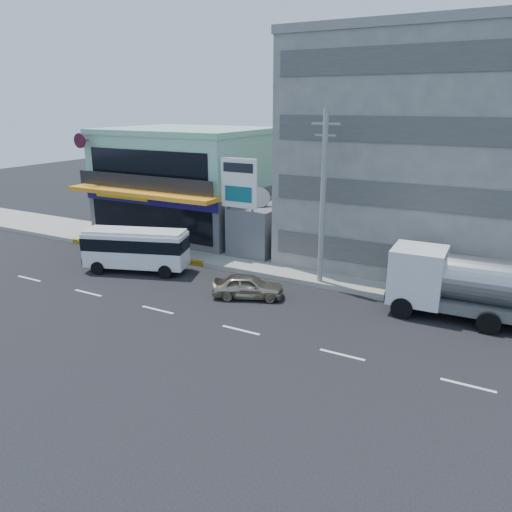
{
  "coord_description": "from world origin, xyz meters",
  "views": [
    {
      "loc": [
        15.95,
        -18.45,
        10.26
      ],
      "look_at": [
        3.33,
        4.52,
        2.2
      ],
      "focal_mm": 35.0,
      "sensor_mm": 36.0,
      "label": 1
    }
  ],
  "objects_px": {
    "satellite_dish": "(259,205)",
    "sedan": "(248,286)",
    "concrete_building": "(427,156)",
    "billboard": "(239,189)",
    "minibus": "(136,247)",
    "tanker_truck": "(473,286)",
    "motorcycle_rider": "(137,253)",
    "shop_building": "(189,184)",
    "utility_pole_near": "(323,199)"
  },
  "relations": [
    {
      "from": "sedan",
      "to": "satellite_dish",
      "type": "bearing_deg",
      "value": 1.26
    },
    {
      "from": "tanker_truck",
      "to": "sedan",
      "type": "bearing_deg",
      "value": -166.46
    },
    {
      "from": "shop_building",
      "to": "utility_pole_near",
      "type": "xyz_separation_m",
      "value": [
        14.0,
        -6.55,
        1.15
      ]
    },
    {
      "from": "minibus",
      "to": "concrete_building",
      "type": "bearing_deg",
      "value": 35.25
    },
    {
      "from": "concrete_building",
      "to": "sedan",
      "type": "distance_m",
      "value": 14.56
    },
    {
      "from": "satellite_dish",
      "to": "tanker_truck",
      "type": "xyz_separation_m",
      "value": [
        14.27,
        -4.58,
        -1.77
      ]
    },
    {
      "from": "billboard",
      "to": "concrete_building",
      "type": "bearing_deg",
      "value": 28.92
    },
    {
      "from": "satellite_dish",
      "to": "sedan",
      "type": "height_order",
      "value": "satellite_dish"
    },
    {
      "from": "shop_building",
      "to": "tanker_truck",
      "type": "relative_size",
      "value": 1.44
    },
    {
      "from": "utility_pole_near",
      "to": "sedan",
      "type": "relative_size",
      "value": 2.58
    },
    {
      "from": "motorcycle_rider",
      "to": "billboard",
      "type": "bearing_deg",
      "value": 32.7
    },
    {
      "from": "shop_building",
      "to": "motorcycle_rider",
      "type": "height_order",
      "value": "shop_building"
    },
    {
      "from": "billboard",
      "to": "tanker_truck",
      "type": "distance_m",
      "value": 15.35
    },
    {
      "from": "utility_pole_near",
      "to": "tanker_truck",
      "type": "xyz_separation_m",
      "value": [
        8.27,
        -0.98,
        -3.35
      ]
    },
    {
      "from": "concrete_building",
      "to": "shop_building",
      "type": "bearing_deg",
      "value": -176.65
    },
    {
      "from": "billboard",
      "to": "tanker_truck",
      "type": "relative_size",
      "value": 0.8
    },
    {
      "from": "concrete_building",
      "to": "motorcycle_rider",
      "type": "xyz_separation_m",
      "value": [
        -16.26,
        -9.5,
        -6.27
      ]
    },
    {
      "from": "concrete_building",
      "to": "satellite_dish",
      "type": "xyz_separation_m",
      "value": [
        -10.0,
        -4.0,
        -3.42
      ]
    },
    {
      "from": "utility_pole_near",
      "to": "shop_building",
      "type": "bearing_deg",
      "value": 154.94
    },
    {
      "from": "tanker_truck",
      "to": "motorcycle_rider",
      "type": "height_order",
      "value": "tanker_truck"
    },
    {
      "from": "satellite_dish",
      "to": "sedan",
      "type": "xyz_separation_m",
      "value": [
        3.25,
        -7.23,
        -2.91
      ]
    },
    {
      "from": "sedan",
      "to": "motorcycle_rider",
      "type": "relative_size",
      "value": 1.74
    },
    {
      "from": "shop_building",
      "to": "billboard",
      "type": "distance_m",
      "value": 8.92
    },
    {
      "from": "billboard",
      "to": "sedan",
      "type": "relative_size",
      "value": 1.78
    },
    {
      "from": "shop_building",
      "to": "motorcycle_rider",
      "type": "distance_m",
      "value": 9.22
    },
    {
      "from": "satellite_dish",
      "to": "sedan",
      "type": "distance_m",
      "value": 8.45
    },
    {
      "from": "tanker_truck",
      "to": "satellite_dish",
      "type": "bearing_deg",
      "value": 162.22
    },
    {
      "from": "motorcycle_rider",
      "to": "utility_pole_near",
      "type": "bearing_deg",
      "value": 8.8
    },
    {
      "from": "utility_pole_near",
      "to": "tanker_truck",
      "type": "bearing_deg",
      "value": -6.74
    },
    {
      "from": "concrete_building",
      "to": "billboard",
      "type": "relative_size",
      "value": 2.32
    },
    {
      "from": "concrete_building",
      "to": "satellite_dish",
      "type": "height_order",
      "value": "concrete_building"
    },
    {
      "from": "concrete_building",
      "to": "billboard",
      "type": "bearing_deg",
      "value": -151.08
    },
    {
      "from": "shop_building",
      "to": "concrete_building",
      "type": "height_order",
      "value": "concrete_building"
    },
    {
      "from": "motorcycle_rider",
      "to": "shop_building",
      "type": "bearing_deg",
      "value": 101.65
    },
    {
      "from": "minibus",
      "to": "motorcycle_rider",
      "type": "distance_m",
      "value": 1.86
    },
    {
      "from": "concrete_building",
      "to": "motorcycle_rider",
      "type": "relative_size",
      "value": 7.2
    },
    {
      "from": "sedan",
      "to": "motorcycle_rider",
      "type": "height_order",
      "value": "motorcycle_rider"
    },
    {
      "from": "concrete_building",
      "to": "utility_pole_near",
      "type": "bearing_deg",
      "value": -117.76
    },
    {
      "from": "shop_building",
      "to": "billboard",
      "type": "bearing_deg",
      "value": -32.32
    },
    {
      "from": "satellite_dish",
      "to": "minibus",
      "type": "bearing_deg",
      "value": -127.54
    },
    {
      "from": "satellite_dish",
      "to": "utility_pole_near",
      "type": "distance_m",
      "value": 7.17
    },
    {
      "from": "billboard",
      "to": "utility_pole_near",
      "type": "relative_size",
      "value": 0.69
    },
    {
      "from": "utility_pole_near",
      "to": "minibus",
      "type": "bearing_deg",
      "value": -164.42
    },
    {
      "from": "concrete_building",
      "to": "tanker_truck",
      "type": "bearing_deg",
      "value": -63.53
    },
    {
      "from": "billboard",
      "to": "motorcycle_rider",
      "type": "xyz_separation_m",
      "value": [
        -5.76,
        -3.7,
        -4.19
      ]
    },
    {
      "from": "billboard",
      "to": "tanker_truck",
      "type": "xyz_separation_m",
      "value": [
        14.77,
        -2.78,
        -3.13
      ]
    },
    {
      "from": "sedan",
      "to": "motorcycle_rider",
      "type": "bearing_deg",
      "value": 56.75
    },
    {
      "from": "billboard",
      "to": "motorcycle_rider",
      "type": "bearing_deg",
      "value": -147.3
    },
    {
      "from": "concrete_building",
      "to": "sedan",
      "type": "xyz_separation_m",
      "value": [
        -6.75,
        -11.23,
        -6.34
      ]
    },
    {
      "from": "billboard",
      "to": "utility_pole_near",
      "type": "height_order",
      "value": "utility_pole_near"
    }
  ]
}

